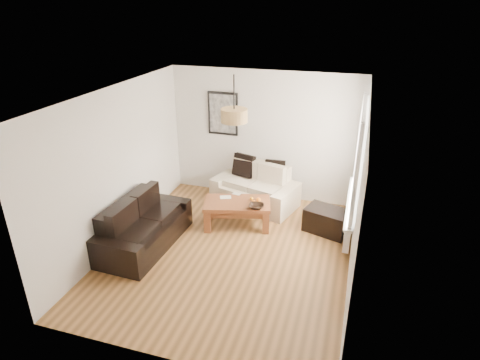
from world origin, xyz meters
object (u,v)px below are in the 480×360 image
(ottoman, at_px, (327,221))
(sofa_leather, at_px, (144,224))
(coffee_table, at_px, (237,214))
(loveseat_cream, at_px, (255,186))

(ottoman, bearing_deg, sofa_leather, -155.37)
(coffee_table, relative_size, ottoman, 1.57)
(loveseat_cream, distance_m, ottoman, 1.64)
(loveseat_cream, height_order, ottoman, loveseat_cream)
(loveseat_cream, xyz_separation_m, ottoman, (1.50, -0.64, -0.19))
(sofa_leather, height_order, ottoman, sofa_leather)
(sofa_leather, bearing_deg, coffee_table, -48.27)
(loveseat_cream, height_order, sofa_leather, loveseat_cream)
(loveseat_cream, bearing_deg, coffee_table, -79.96)
(loveseat_cream, distance_m, sofa_leather, 2.40)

